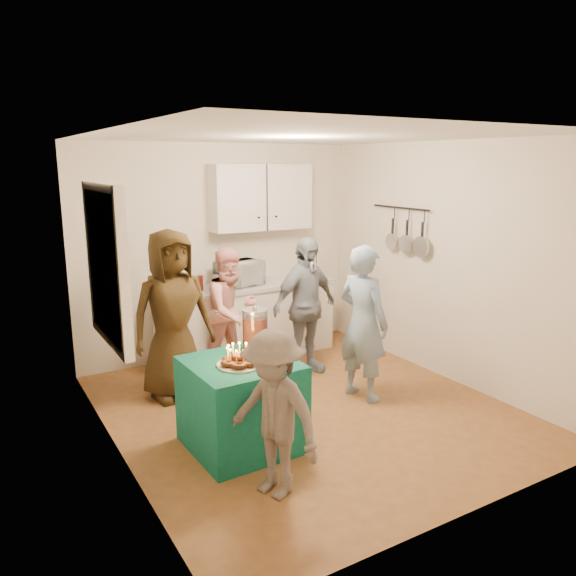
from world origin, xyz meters
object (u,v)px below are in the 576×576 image
woman_back_center (232,311)px  child_near_left (273,414)px  counter (247,322)px  woman_back_left (172,315)px  microwave (239,273)px  party_table (241,404)px  punch_jar (255,330)px  woman_back_right (305,306)px  man_birthday (363,323)px

woman_back_center → child_near_left: size_ratio=1.17×
counter → woman_back_left: woman_back_left is taller
microwave → woman_back_left: size_ratio=0.31×
child_near_left → microwave: bearing=139.2°
party_table → child_near_left: size_ratio=0.69×
counter → woman_back_center: 0.63m
counter → punch_jar: bearing=-114.1°
microwave → punch_jar: microwave is taller
woman_back_center → woman_back_right: size_ratio=0.92×
punch_jar → woman_back_right: size_ratio=0.22×
party_table → man_birthday: man_birthday is taller
party_table → child_near_left: bearing=-98.0°
party_table → counter: bearing=62.4°
counter → woman_back_left: bearing=-148.3°
microwave → child_near_left: 3.03m
counter → microwave: (-0.09, 0.00, 0.63)m
counter → man_birthday: (0.44, -1.75, 0.36)m
microwave → man_birthday: size_ratio=0.34×
counter → punch_jar: (-0.81, -1.81, 0.50)m
party_table → punch_jar: size_ratio=2.50×
punch_jar → child_near_left: (-0.36, -0.98, -0.31)m
woman_back_center → man_birthday: bearing=-73.0°
microwave → woman_back_right: size_ratio=0.34×
man_birthday → woman_back_left: (-1.64, 1.01, 0.08)m
counter → microwave: 0.63m
party_table → woman_back_left: 1.40m
woman_back_right → counter: bearing=98.3°
microwave → woman_back_right: 0.98m
party_table → microwave: bearing=64.4°
punch_jar → man_birthday: size_ratio=0.21×
woman_back_right → child_near_left: (-1.50, -1.95, -0.16)m
woman_back_right → man_birthday: bearing=-94.5°
man_birthday → child_near_left: bearing=109.2°
woman_back_center → woman_back_right: bearing=-47.1°
counter → party_table: bearing=-117.6°
counter → party_table: counter is taller
microwave → punch_jar: 1.96m
woman_back_center → child_near_left: 2.53m
microwave → woman_back_left: bearing=-158.4°
woman_back_left → man_birthday: bearing=-34.8°
microwave → man_birthday: (0.53, -1.75, -0.26)m
counter → woman_back_right: 0.97m
counter → punch_jar: 2.05m
counter → punch_jar: punch_jar is taller
child_near_left → woman_back_left: bearing=161.1°
microwave → woman_back_left: 1.35m
party_table → woman_back_center: 1.82m
woman_back_right → woman_back_center: bearing=135.1°
counter → man_birthday: 1.84m
man_birthday → party_table: bearing=87.5°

